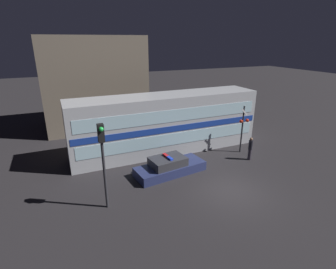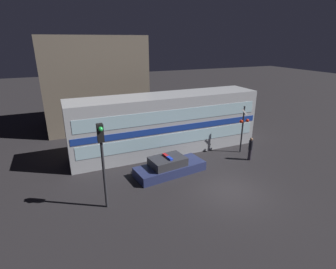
{
  "view_description": "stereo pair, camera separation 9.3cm",
  "coord_description": "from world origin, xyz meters",
  "views": [
    {
      "loc": [
        -8.69,
        -10.64,
        8.32
      ],
      "look_at": [
        -1.69,
        5.33,
        2.01
      ],
      "focal_mm": 28.0,
      "sensor_mm": 36.0,
      "label": 1
    },
    {
      "loc": [
        -8.6,
        -10.68,
        8.32
      ],
      "look_at": [
        -1.69,
        5.33,
        2.01
      ],
      "focal_mm": 28.0,
      "sensor_mm": 36.0,
      "label": 2
    }
  ],
  "objects": [
    {
      "name": "pedestrian",
      "position": [
        3.84,
        3.04,
        0.89
      ],
      "size": [
        0.29,
        0.29,
        1.73
      ],
      "color": "#2D2833",
      "rests_on": "ground_plane"
    },
    {
      "name": "building_left",
      "position": [
        -4.99,
        16.38,
        4.36
      ],
      "size": [
        9.46,
        6.5,
        8.72
      ],
      "color": "#726656",
      "rests_on": "ground_plane"
    },
    {
      "name": "traffic_light_corner",
      "position": [
        -6.92,
        1.37,
        3.17
      ],
      "size": [
        0.3,
        0.46,
        4.6
      ],
      "color": "#2D2D33",
      "rests_on": "ground_plane"
    },
    {
      "name": "police_car",
      "position": [
        -2.4,
        3.48,
        0.47
      ],
      "size": [
        4.85,
        2.3,
        1.28
      ],
      "rotation": [
        0.0,
        0.0,
        0.12
      ],
      "color": "navy",
      "rests_on": "ground_plane"
    },
    {
      "name": "crossing_signal_near",
      "position": [
        4.12,
        4.41,
        2.19
      ],
      "size": [
        0.83,
        0.32,
        3.7
      ],
      "color": "#2D2D33",
      "rests_on": "ground_plane"
    },
    {
      "name": "ground_plane",
      "position": [
        0.0,
        0.0,
        0.0
      ],
      "size": [
        120.0,
        120.0,
        0.0
      ],
      "primitive_type": "plane",
      "color": "#262326"
    },
    {
      "name": "train",
      "position": [
        -1.04,
        7.19,
        2.23
      ],
      "size": [
        14.68,
        2.95,
        4.47
      ],
      "color": "#B7BABF",
      "rests_on": "ground_plane"
    }
  ]
}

